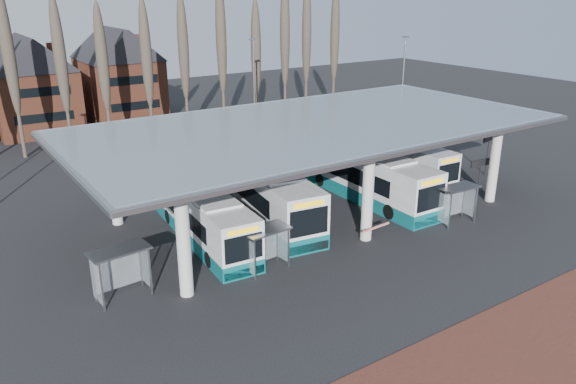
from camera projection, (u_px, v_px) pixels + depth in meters
ground at (394, 254)px, 32.92m from camera, size 140.00×140.00×0.00m
station_canopy at (314, 132)px, 37.20m from camera, size 32.00×16.00×6.34m
poplar_row at (165, 51)px, 55.64m from camera, size 45.10×1.10×14.50m
lamp_post_b at (254, 90)px, 54.50m from camera, size 0.80×0.16×10.17m
lamp_post_c at (402, 85)px, 57.15m from camera, size 0.80×0.16×10.17m
bus_0 at (203, 215)px, 34.47m from camera, size 3.43×11.91×3.27m
bus_1 at (263, 191)px, 37.95m from camera, size 4.60×13.46×3.67m
bus_2 at (365, 175)px, 41.27m from camera, size 3.08×13.09×3.62m
bus_3 at (396, 157)px, 46.32m from camera, size 2.99×11.57×3.19m
shelter_0 at (119, 262)px, 27.70m from camera, size 3.01×1.68×2.70m
shelter_1 at (265, 240)px, 30.52m from camera, size 2.75×1.53×2.47m
shelter_2 at (456, 196)px, 36.74m from camera, size 2.84×1.56×2.56m
info_sign_0 at (481, 166)px, 40.80m from camera, size 2.01×0.26×2.98m
info_sign_1 at (489, 141)px, 45.81m from camera, size 2.30×0.78×3.51m
barrier at (374, 228)px, 34.19m from camera, size 2.33×0.73×1.16m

